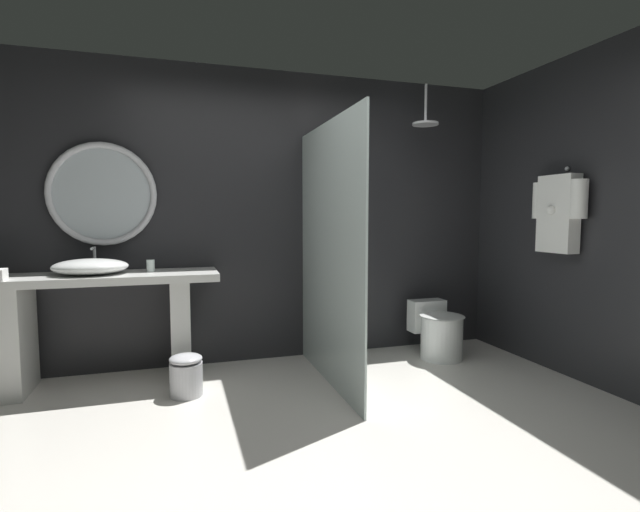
# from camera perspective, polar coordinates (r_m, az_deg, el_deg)

# --- Properties ---
(ground_plane) EXTENTS (5.76, 5.76, 0.00)m
(ground_plane) POSITION_cam_1_polar(r_m,az_deg,el_deg) (2.76, 0.58, -23.43)
(ground_plane) COLOR silver
(back_wall_panel) EXTENTS (4.80, 0.10, 2.60)m
(back_wall_panel) POSITION_cam_1_polar(r_m,az_deg,el_deg) (4.28, -7.25, 4.73)
(back_wall_panel) COLOR #232326
(back_wall_panel) RESTS_ON ground_plane
(side_wall_right) EXTENTS (0.10, 2.47, 2.60)m
(side_wall_right) POSITION_cam_1_polar(r_m,az_deg,el_deg) (4.36, 28.03, 4.20)
(side_wall_right) COLOR #232326
(side_wall_right) RESTS_ON ground_plane
(vanity_counter) EXTENTS (1.74, 0.54, 0.87)m
(vanity_counter) POSITION_cam_1_polar(r_m,az_deg,el_deg) (3.98, -25.10, -6.53)
(vanity_counter) COLOR silver
(vanity_counter) RESTS_ON ground_plane
(vessel_sink) EXTENTS (0.54, 0.44, 0.20)m
(vessel_sink) POSITION_cam_1_polar(r_m,az_deg,el_deg) (3.93, -26.29, -1.17)
(vessel_sink) COLOR white
(vessel_sink) RESTS_ON vanity_counter
(tumbler_cup) EXTENTS (0.06, 0.06, 0.10)m
(tumbler_cup) POSITION_cam_1_polar(r_m,az_deg,el_deg) (3.94, -20.04, -1.12)
(tumbler_cup) COLOR silver
(tumbler_cup) RESTS_ON vanity_counter
(round_wall_mirror) EXTENTS (0.83, 0.05, 0.83)m
(round_wall_mirror) POSITION_cam_1_polar(r_m,az_deg,el_deg) (4.17, -25.10, 6.88)
(round_wall_mirror) COLOR silver
(shower_glass_panel) EXTENTS (0.02, 1.50, 2.03)m
(shower_glass_panel) POSITION_cam_1_polar(r_m,az_deg,el_deg) (3.61, 1.10, 0.22)
(shower_glass_panel) COLOR silver
(shower_glass_panel) RESTS_ON ground_plane
(rain_shower_head) EXTENTS (0.23, 0.23, 0.36)m
(rain_shower_head) POSITION_cam_1_polar(r_m,az_deg,el_deg) (4.50, 12.78, 15.85)
(rain_shower_head) COLOR silver
(hanging_bathrobe) EXTENTS (0.20, 0.52, 0.69)m
(hanging_bathrobe) POSITION_cam_1_polar(r_m,az_deg,el_deg) (4.23, 27.16, 5.03)
(hanging_bathrobe) COLOR silver
(toilet) EXTENTS (0.40, 0.57, 0.50)m
(toilet) POSITION_cam_1_polar(r_m,az_deg,el_deg) (4.52, 14.27, -8.96)
(toilet) COLOR white
(toilet) RESTS_ON ground_plane
(waste_bin) EXTENTS (0.24, 0.24, 0.31)m
(waste_bin) POSITION_cam_1_polar(r_m,az_deg,el_deg) (3.64, -16.08, -13.79)
(waste_bin) COLOR silver
(waste_bin) RESTS_ON ground_plane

